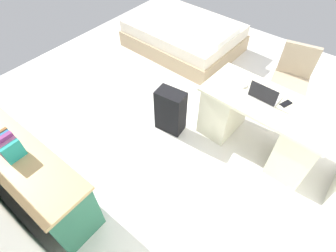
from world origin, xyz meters
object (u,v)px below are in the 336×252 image
computer_mouse (244,86)px  cell_phone_near_laptop (286,104)px  office_chair (289,84)px  suitcase_black (170,111)px  credenza (26,171)px  bed (184,36)px  laptop (264,95)px  desk (260,124)px

computer_mouse → cell_phone_near_laptop: (-0.49, -0.02, -0.01)m
office_chair → suitcase_black: size_ratio=1.51×
credenza → bed: credenza is taller
laptop → suitcase_black: bearing=24.9°
office_chair → cell_phone_near_laptop: size_ratio=6.91×
office_chair → computer_mouse: 0.96m
desk → credenza: bearing=52.6°
desk → suitcase_black: (1.01, 0.43, -0.08)m
desk → laptop: (0.07, -0.00, 0.41)m
suitcase_black → cell_phone_near_laptop: bearing=-163.6°
bed → suitcase_black: suitcase_black is taller
desk → laptop: size_ratio=4.60×
bed → cell_phone_near_laptop: size_ratio=14.27×
credenza → suitcase_black: credenza is taller
desk → credenza: (1.60, 2.10, -0.03)m
computer_mouse → bed: bearing=-33.2°
desk → computer_mouse: 0.50m
suitcase_black → laptop: laptop is taller
computer_mouse → laptop: bearing=171.0°
desk → credenza: 2.64m
office_chair → desk: bearing=91.2°
desk → bed: (2.05, -1.28, -0.15)m
bed → office_chair: bearing=169.1°
bed → cell_phone_near_laptop: (-2.21, 1.21, 0.52)m
laptop → computer_mouse: laptop is taller
desk → cell_phone_near_laptop: size_ratio=10.77×
cell_phone_near_laptop → computer_mouse: bearing=21.7°
desk → bed: desk is taller
credenza → suitcase_black: size_ratio=2.90×
office_chair → bed: 2.08m
suitcase_black → credenza: bearing=63.5°
desk → cell_phone_near_laptop: 0.41m
laptop → computer_mouse: 0.27m
bed → credenza: bearing=97.5°
desk → computer_mouse: (0.33, -0.06, 0.38)m
desk → cell_phone_near_laptop: cell_phone_near_laptop is taller
cell_phone_near_laptop → suitcase_black: bearing=42.8°
cell_phone_near_laptop → laptop: bearing=36.6°
bed → computer_mouse: bearing=144.6°
desk → suitcase_black: 1.11m
laptop → cell_phone_near_laptop: laptop is taller
desk → office_chair: 0.89m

